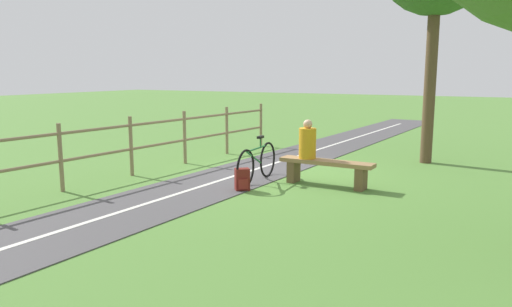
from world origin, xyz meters
name	(u,v)px	position (x,y,z in m)	size (l,w,h in m)	color
ground_plane	(283,173)	(0.00, 0.00, 0.00)	(80.00, 80.00, 0.00)	#548438
paved_path	(122,212)	(0.98, 4.00, 0.01)	(1.93, 36.00, 0.02)	#4C494C
path_centre_line	(122,211)	(0.98, 4.00, 0.02)	(0.10, 32.00, 0.00)	silver
bench	(326,168)	(-1.26, 0.67, 0.36)	(1.91, 0.43, 0.51)	#937047
person_seated	(307,142)	(-0.85, 0.66, 0.85)	(0.35, 0.35, 0.78)	orange
bicycle	(257,163)	(0.09, 1.04, 0.40)	(0.16, 1.84, 0.94)	black
backpack	(242,180)	(0.00, 1.82, 0.21)	(0.32, 0.32, 0.43)	maroon
fence_roadside	(16,159)	(3.04, 4.33, 0.76)	(1.51, 15.51, 1.29)	#847051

